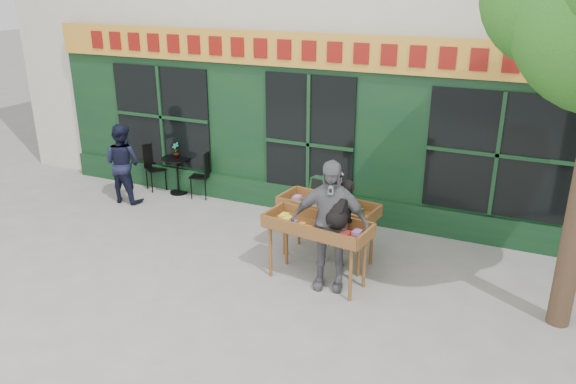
% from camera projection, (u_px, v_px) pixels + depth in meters
% --- Properties ---
extents(ground, '(80.00, 80.00, 0.00)m').
position_uv_depth(ground, '(250.00, 266.00, 8.61)').
color(ground, slate).
rests_on(ground, ground).
extents(book_cart_center, '(1.57, 0.82, 0.99)m').
position_uv_depth(book_cart_center, '(317.00, 230.00, 7.90)').
color(book_cart_center, brown).
rests_on(book_cart_center, ground).
extents(dog, '(0.42, 0.64, 0.60)m').
position_uv_depth(dog, '(341.00, 204.00, 7.56)').
color(dog, black).
rests_on(dog, book_cart_center).
extents(woman, '(0.62, 0.45, 1.56)m').
position_uv_depth(woman, '(333.00, 216.00, 8.47)').
color(woman, silver).
rests_on(woman, ground).
extents(book_cart_right, '(1.57, 0.83, 0.99)m').
position_uv_depth(book_cart_right, '(328.00, 211.00, 8.55)').
color(book_cart_right, brown).
rests_on(book_cart_right, ground).
extents(man_right, '(1.18, 0.68, 1.89)m').
position_uv_depth(man_right, '(329.00, 225.00, 7.75)').
color(man_right, '#545459').
rests_on(man_right, ground).
extents(bistro_table, '(0.60, 0.60, 0.76)m').
position_uv_depth(bistro_table, '(177.00, 168.00, 11.39)').
color(bistro_table, black).
rests_on(bistro_table, ground).
extents(bistro_chair_left, '(0.50, 0.50, 0.95)m').
position_uv_depth(bistro_chair_left, '(153.00, 163.00, 11.67)').
color(bistro_chair_left, black).
rests_on(bistro_chair_left, ground).
extents(bistro_chair_right, '(0.43, 0.43, 0.95)m').
position_uv_depth(bistro_chair_right, '(204.00, 171.00, 11.15)').
color(bistro_chair_right, black).
rests_on(bistro_chair_right, ground).
extents(potted_plant, '(0.19, 0.16, 0.31)m').
position_uv_depth(potted_plant, '(176.00, 150.00, 11.26)').
color(potted_plant, gray).
rests_on(potted_plant, bistro_table).
extents(man_left, '(0.78, 0.62, 1.56)m').
position_uv_depth(man_left, '(123.00, 163.00, 10.90)').
color(man_left, black).
rests_on(man_left, ground).
extents(chalkboard, '(0.58, 0.26, 0.79)m').
position_uv_depth(chalkboard, '(321.00, 198.00, 10.21)').
color(chalkboard, black).
rests_on(chalkboard, ground).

